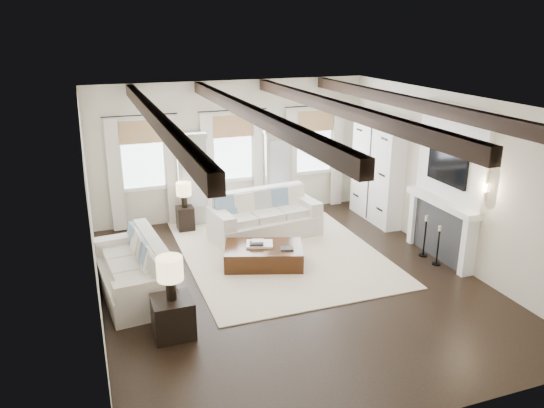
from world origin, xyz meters
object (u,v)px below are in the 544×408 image
object	(u,v)px
sofa_back	(264,218)
side_table_front	(173,317)
side_table_back	(185,218)
sofa_left	(137,271)
ottoman	(264,256)

from	to	relation	value
sofa_back	side_table_front	xyz separation A→B (m)	(-2.53, -3.24, -0.11)
side_table_back	sofa_left	bearing A→B (deg)	-117.13
sofa_left	side_table_back	distance (m)	2.93
ottoman	side_table_back	bearing A→B (deg)	132.78
sofa_left	side_table_front	size ratio (longest dim) A/B	3.90
sofa_back	ottoman	size ratio (longest dim) A/B	1.66
ottoman	side_table_front	world-z (taller)	side_table_front
sofa_back	ottoman	world-z (taller)	sofa_back
sofa_left	ottoman	size ratio (longest dim) A/B	1.57
sofa_left	ottoman	bearing A→B (deg)	6.64
ottoman	sofa_back	bearing A→B (deg)	89.47
sofa_left	side_table_front	xyz separation A→B (m)	(0.35, -1.53, -0.09)
sofa_left	ottoman	distance (m)	2.41
side_table_front	side_table_back	distance (m)	4.25
sofa_back	side_table_front	bearing A→B (deg)	-127.98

